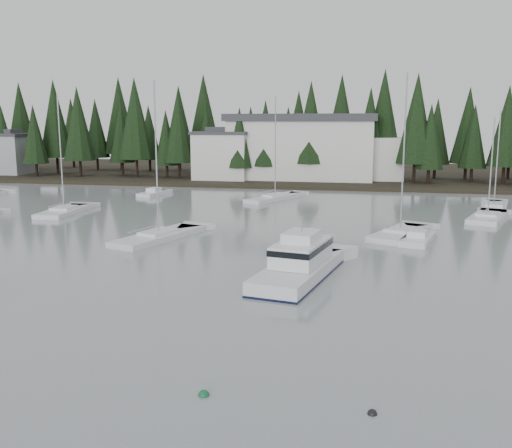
{
  "coord_description": "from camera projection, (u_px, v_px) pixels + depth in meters",
  "views": [
    {
      "loc": [
        6.62,
        -14.88,
        10.14
      ],
      "look_at": [
        -1.72,
        26.7,
        2.5
      ],
      "focal_mm": 40.0,
      "sensor_mm": 36.0,
      "label": 1
    }
  ],
  "objects": [
    {
      "name": "mooring_buoy_dark",
      "position": [
        372.0,
        414.0,
        20.03
      ],
      "size": [
        0.35,
        0.35,
        0.35
      ],
      "primitive_type": "sphere",
      "color": "black",
      "rests_on": "ground"
    },
    {
      "name": "far_shore_land",
      "position": [
        335.0,
        174.0,
        111.04
      ],
      "size": [
        240.0,
        54.0,
        1.0
      ],
      "primitive_type": "cube",
      "color": "black",
      "rests_on": "ground"
    },
    {
      "name": "sailboat_4",
      "position": [
        64.0,
        213.0,
        63.87
      ],
      "size": [
        3.57,
        8.92,
        13.58
      ],
      "rotation": [
        0.0,
        0.0,
        1.64
      ],
      "color": "silver",
      "rests_on": "ground"
    },
    {
      "name": "conifer_treeline",
      "position": [
        332.0,
        180.0,
        100.43
      ],
      "size": [
        200.0,
        22.0,
        20.0
      ],
      "primitive_type": null,
      "color": "black",
      "rests_on": "ground"
    },
    {
      "name": "cabin_cruiser_center",
      "position": [
        300.0,
        267.0,
        37.54
      ],
      "size": [
        5.37,
        11.26,
        4.65
      ],
      "rotation": [
        0.0,
        0.0,
        1.38
      ],
      "color": "silver",
      "rests_on": "ground"
    },
    {
      "name": "house_far_west",
      "position": [
        8.0,
        153.0,
        106.44
      ],
      "size": [
        8.48,
        7.42,
        8.25
      ],
      "color": "#999EA0",
      "rests_on": "ground"
    },
    {
      "name": "sailboat_0",
      "position": [
        159.0,
        238.0,
        49.89
      ],
      "size": [
        5.81,
        10.51,
        14.12
      ],
      "rotation": [
        0.0,
        0.0,
        1.26
      ],
      "color": "silver",
      "rests_on": "ground"
    },
    {
      "name": "harbor_inn",
      "position": [
        313.0,
        148.0,
        96.44
      ],
      "size": [
        29.5,
        11.5,
        10.9
      ],
      "color": "silver",
      "rests_on": "ground"
    },
    {
      "name": "runabout_3",
      "position": [
        154.0,
        194.0,
        79.63
      ],
      "size": [
        3.2,
        6.02,
        1.42
      ],
      "rotation": [
        0.0,
        0.0,
        1.39
      ],
      "color": "silver",
      "rests_on": "ground"
    },
    {
      "name": "mooring_buoy_green",
      "position": [
        204.0,
        395.0,
        21.39
      ],
      "size": [
        0.44,
        0.44,
        0.44
      ],
      "primitive_type": "sphere",
      "color": "#145933",
      "rests_on": "ground"
    },
    {
      "name": "sailboat_8",
      "position": [
        487.0,
        219.0,
        59.67
      ],
      "size": [
        5.59,
        8.83,
        11.19
      ],
      "rotation": [
        0.0,
        0.0,
        1.23
      ],
      "color": "silver",
      "rests_on": "ground"
    },
    {
      "name": "house_west",
      "position": [
        222.0,
        154.0,
        96.33
      ],
      "size": [
        9.54,
        7.42,
        8.75
      ],
      "color": "silver",
      "rests_on": "ground"
    },
    {
      "name": "sailboat_7",
      "position": [
        275.0,
        199.0,
        75.18
      ],
      "size": [
        6.76,
        10.81,
        13.92
      ],
      "rotation": [
        0.0,
        0.0,
        1.14
      ],
      "color": "silver",
      "rests_on": "ground"
    },
    {
      "name": "sailboat_10",
      "position": [
        494.0,
        209.0,
        66.67
      ],
      "size": [
        4.79,
        10.8,
        12.01
      ],
      "rotation": [
        0.0,
        0.0,
        1.37
      ],
      "color": "silver",
      "rests_on": "ground"
    },
    {
      "name": "runabout_1",
      "position": [
        417.0,
        241.0,
        48.56
      ],
      "size": [
        3.47,
        5.88,
        1.42
      ],
      "rotation": [
        0.0,
        0.0,
        1.33
      ],
      "color": "silver",
      "rests_on": "ground"
    },
    {
      "name": "sailboat_2",
      "position": [
        400.0,
        235.0,
        51.18
      ],
      "size": [
        6.15,
        9.13,
        14.83
      ],
      "rotation": [
        0.0,
        0.0,
        1.16
      ],
      "color": "silver",
      "rests_on": "ground"
    }
  ]
}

